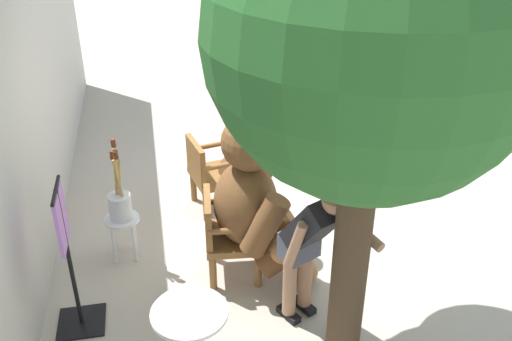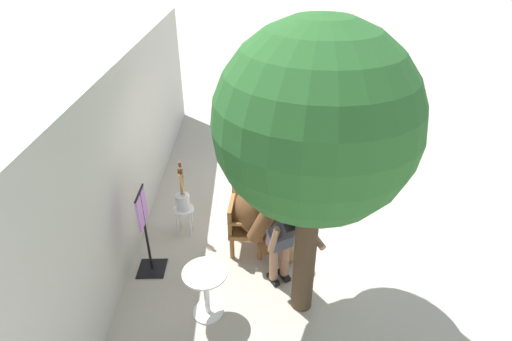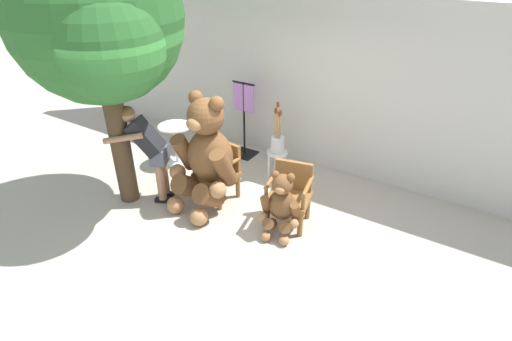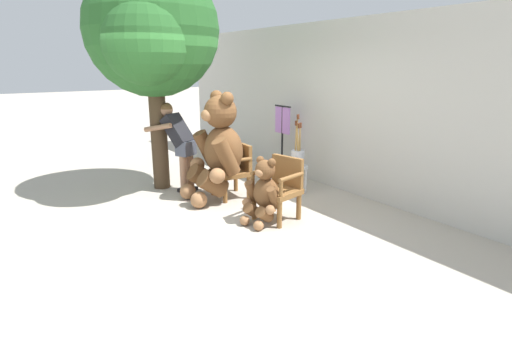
% 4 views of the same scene
% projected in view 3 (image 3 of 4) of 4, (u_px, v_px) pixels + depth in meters
% --- Properties ---
extents(ground_plane, '(60.00, 60.00, 0.00)m').
position_uv_depth(ground_plane, '(228.00, 230.00, 5.44)').
color(ground_plane, '#B2A899').
extents(back_wall, '(10.00, 0.16, 2.80)m').
position_uv_depth(back_wall, '(310.00, 84.00, 6.50)').
color(back_wall, beige).
rests_on(back_wall, ground).
extents(wooden_chair_left, '(0.61, 0.57, 0.86)m').
position_uv_depth(wooden_chair_left, '(219.00, 170.00, 5.95)').
color(wooden_chair_left, brown).
rests_on(wooden_chair_left, ground).
extents(wooden_chair_right, '(0.65, 0.62, 0.86)m').
position_uv_depth(wooden_chair_right, '(290.00, 193.00, 5.41)').
color(wooden_chair_right, brown).
rests_on(wooden_chair_right, ground).
extents(teddy_bear_large, '(1.03, 1.01, 1.71)m').
position_uv_depth(teddy_bear_large, '(206.00, 155.00, 5.57)').
color(teddy_bear_large, brown).
rests_on(teddy_bear_large, ground).
extents(teddy_bear_small, '(0.57, 0.57, 0.91)m').
position_uv_depth(teddy_bear_small, '(281.00, 205.00, 5.19)').
color(teddy_bear_small, brown).
rests_on(teddy_bear_small, ground).
extents(person_visitor, '(0.72, 0.70, 1.48)m').
position_uv_depth(person_visitor, '(148.00, 146.00, 5.68)').
color(person_visitor, black).
rests_on(person_visitor, ground).
extents(white_stool, '(0.34, 0.34, 0.46)m').
position_uv_depth(white_stool, '(277.00, 158.00, 6.51)').
color(white_stool, silver).
rests_on(white_stool, ground).
extents(brush_bucket, '(0.22, 0.22, 0.86)m').
position_uv_depth(brush_bucket, '(278.00, 142.00, 6.37)').
color(brush_bucket, silver).
rests_on(brush_bucket, white_stool).
extents(round_side_table, '(0.56, 0.56, 0.72)m').
position_uv_depth(round_side_table, '(176.00, 140.00, 6.87)').
color(round_side_table, white).
rests_on(round_side_table, ground).
extents(patio_tree, '(2.24, 2.13, 3.70)m').
position_uv_depth(patio_tree, '(99.00, 23.00, 4.76)').
color(patio_tree, '#473523').
rests_on(patio_tree, ground).
extents(clothing_display_stand, '(0.44, 0.40, 1.36)m').
position_uv_depth(clothing_display_stand, '(244.00, 118.00, 7.02)').
color(clothing_display_stand, black).
rests_on(clothing_display_stand, ground).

